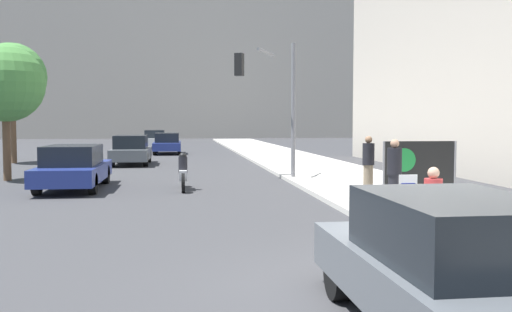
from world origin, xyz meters
The scene contains 16 objects.
ground_plane centered at (0.00, 0.00, 0.00)m, with size 160.00×160.00×0.00m, color #38383A.
sidewalk_curb centered at (3.67, 15.00, 0.07)m, with size 4.48×90.00×0.14m, color beige.
building_backdrop_far centered at (-2.00, 73.23, 17.33)m, with size 52.00×12.00×34.67m.
seated_protester centered at (2.30, 3.34, 0.77)m, with size 0.91×0.77×1.18m.
jogger_on_sidewalk centered at (2.58, 6.06, 0.96)m, with size 0.34×0.34×1.62m.
pedestrian_behind centered at (2.96, 9.03, 0.96)m, with size 0.34×0.34×1.62m.
protest_banner centered at (3.89, 7.65, 0.94)m, with size 2.04×0.06×1.51m.
traffic_light_pole centered at (0.96, 14.21, 3.41)m, with size 2.18×1.95×4.88m.
parked_car_curbside centered at (0.26, -1.41, 0.72)m, with size 1.71×4.25×1.45m.
car_on_road_nearest centered at (-5.78, 12.12, 0.71)m, with size 1.83×4.80×1.41m.
car_on_road_midblock centered at (-4.83, 22.50, 0.74)m, with size 1.80×4.62×1.48m.
car_on_road_distant centered at (-3.24, 31.96, 0.71)m, with size 1.80×4.63×1.40m.
car_on_road_far_lane centered at (-4.43, 40.53, 0.73)m, with size 1.77×4.59×1.47m.
motorcycle_on_road centered at (-2.30, 11.49, 0.52)m, with size 0.28×2.18×1.19m.
street_tree_near_curb centered at (-8.70, 15.22, 3.55)m, with size 2.84×2.84×4.99m.
street_tree_midblock centered at (-11.00, 24.44, 4.49)m, with size 3.48×3.48×6.25m.
Camera 1 is at (-2.38, -6.67, 2.17)m, focal length 40.00 mm.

